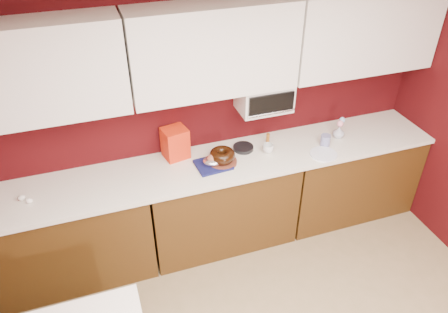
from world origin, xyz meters
TOP-DOWN VIEW (x-y plane):
  - ceiling at (0.00, 0.00)m, footprint 4.00×4.50m
  - wall_back at (0.00, 2.25)m, footprint 4.00×0.02m
  - base_cabinet_left at (-1.33, 1.94)m, footprint 1.31×0.58m
  - base_cabinet_center at (0.00, 1.94)m, footprint 1.31×0.58m
  - base_cabinet_right at (1.33, 1.94)m, footprint 1.31×0.58m
  - countertop at (0.00, 1.94)m, footprint 4.00×0.62m
  - upper_cabinet_left at (-1.33, 2.08)m, footprint 1.31×0.33m
  - upper_cabinet_center at (0.00, 2.08)m, footprint 1.31×0.33m
  - upper_cabinet_right at (1.33, 2.08)m, footprint 1.31×0.33m
  - toaster_oven at (0.45, 2.10)m, footprint 0.45×0.30m
  - toaster_oven_door at (0.45, 1.94)m, footprint 0.40×0.02m
  - toaster_oven_handle at (0.45, 1.93)m, footprint 0.42×0.02m
  - cake_base at (0.01, 1.92)m, footprint 0.32×0.32m
  - bundt_cake at (0.01, 1.92)m, footprint 0.29×0.29m
  - navy_towel at (-0.08, 1.90)m, footprint 0.30×0.26m
  - foil_ham_nest at (-0.08, 1.90)m, footprint 0.21×0.19m
  - roasted_ham at (-0.08, 1.90)m, footprint 0.11×0.10m
  - pandoro_box at (-0.34, 2.14)m, footprint 0.23×0.22m
  - dark_pan at (0.25, 2.06)m, footprint 0.22×0.22m
  - coffee_mug at (0.45, 1.94)m, footprint 0.12×0.12m
  - blue_jar at (0.98, 1.88)m, footprint 0.11×0.11m
  - flower_vase at (1.16, 1.96)m, footprint 0.10×0.10m
  - flower_pink at (1.16, 1.96)m, footprint 0.06×0.06m
  - flower_blue at (1.19, 1.98)m, footprint 0.05×0.05m
  - china_plate at (0.89, 1.75)m, footprint 0.31×0.31m
  - amber_bottle at (0.50, 2.09)m, footprint 0.04×0.04m
  - egg_left at (-1.54, 1.90)m, footprint 0.06×0.06m
  - egg_right at (-1.59, 1.95)m, footprint 0.07×0.06m

SIDE VIEW (x-z plane):
  - base_cabinet_left at x=-1.33m, z-range 0.00..0.86m
  - base_cabinet_center at x=0.00m, z-range 0.00..0.86m
  - base_cabinet_right at x=1.33m, z-range 0.00..0.86m
  - countertop at x=0.00m, z-range 0.86..0.90m
  - china_plate at x=0.89m, z-range 0.90..0.91m
  - navy_towel at x=-0.08m, z-range 0.90..0.92m
  - cake_base at x=0.01m, z-range 0.90..0.92m
  - dark_pan at x=0.25m, z-range 0.90..0.93m
  - egg_left at x=-1.54m, z-range 0.90..0.94m
  - egg_right at x=-1.59m, z-range 0.90..0.95m
  - amber_bottle at x=0.50m, z-range 0.90..0.99m
  - coffee_mug at x=0.45m, z-range 0.90..0.99m
  - blue_jar at x=0.98m, z-range 0.90..1.01m
  - foil_ham_nest at x=-0.08m, z-range 0.92..0.99m
  - flower_vase at x=1.16m, z-range 0.90..1.03m
  - bundt_cake at x=0.01m, z-range 0.94..1.02m
  - roasted_ham at x=-0.08m, z-range 0.95..1.01m
  - pandoro_box at x=-0.34m, z-range 0.90..1.18m
  - flower_pink at x=1.16m, z-range 1.02..1.08m
  - flower_blue at x=1.19m, z-range 1.04..1.10m
  - wall_back at x=0.00m, z-range 0.00..2.50m
  - toaster_oven_handle at x=0.45m, z-range 1.29..1.31m
  - toaster_oven at x=0.45m, z-range 1.25..1.50m
  - toaster_oven_door at x=0.45m, z-range 1.28..1.47m
  - upper_cabinet_left at x=-1.33m, z-range 1.50..2.20m
  - upper_cabinet_center at x=0.00m, z-range 1.50..2.20m
  - upper_cabinet_right at x=1.33m, z-range 1.50..2.20m
  - ceiling at x=0.00m, z-range 2.49..2.51m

